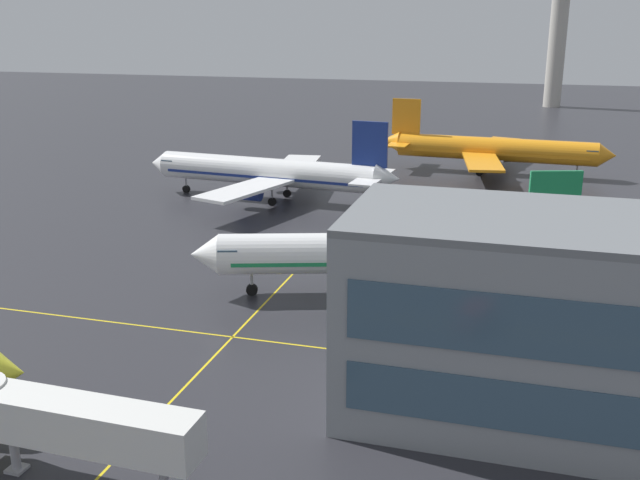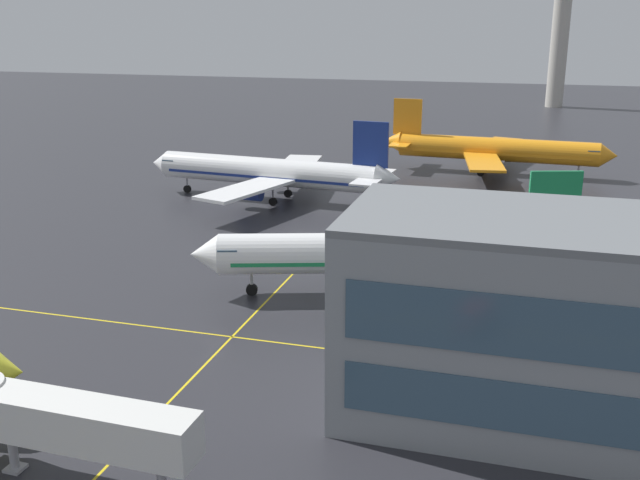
# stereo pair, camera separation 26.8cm
# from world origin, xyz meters

# --- Properties ---
(airliner_second_row) EXTENTS (39.12, 33.42, 12.43)m
(airliner_second_row) POSITION_xyz_m (11.64, 46.04, 4.24)
(airliner_second_row) COLOR white
(airliner_second_row) RESTS_ON ground
(airliner_third_row) EXTENTS (40.72, 35.00, 12.65)m
(airliner_third_row) POSITION_xyz_m (-13.48, 79.34, 4.32)
(airliner_third_row) COLOR white
(airliner_third_row) RESTS_ON ground
(airliner_far_left_stand) EXTENTS (40.46, 34.89, 12.58)m
(airliner_far_left_stand) POSITION_xyz_m (17.28, 108.76, 4.30)
(airliner_far_left_stand) COLOR orange
(airliner_far_left_stand) RESTS_ON ground
(taxiway_markings) EXTENTS (161.09, 74.71, 0.01)m
(taxiway_markings) POSITION_xyz_m (0.00, 14.98, 0.00)
(taxiway_markings) COLOR yellow
(taxiway_markings) RESTS_ON ground
(jet_bridge) EXTENTS (16.61, 3.38, 5.58)m
(jet_bridge) POSITION_xyz_m (-2.45, 10.21, 4.05)
(jet_bridge) COLOR silver
(jet_bridge) RESTS_ON ground
(control_tower) EXTENTS (8.82, 8.82, 39.54)m
(control_tower) POSITION_xyz_m (29.39, 217.30, 22.85)
(control_tower) COLOR #ADA89E
(control_tower) RESTS_ON ground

